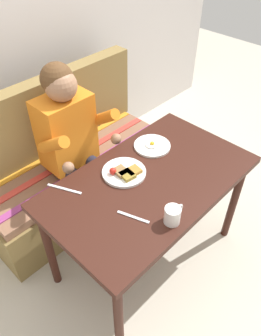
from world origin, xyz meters
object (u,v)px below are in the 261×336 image
at_px(table, 150,190).
at_px(knife, 64,189).
at_px(couch, 72,169).
at_px(person, 73,138).
at_px(plate_eggs, 152,146).
at_px(plate_breakfast, 125,172).
at_px(coffee_mug, 173,215).
at_px(fork, 133,217).

relative_size(table, knife, 6.00).
distance_m(couch, person, 0.45).
xyz_separation_m(table, plate_eggs, (0.23, 0.18, 0.09)).
relative_size(couch, plate_eggs, 6.41).
bearing_deg(plate_breakfast, plate_eggs, 10.29).
bearing_deg(coffee_mug, fork, 126.65).
bearing_deg(table, person, 96.17).
height_order(person, knife, person).
height_order(plate_eggs, knife, plate_eggs).
relative_size(person, coffee_mug, 10.27).
distance_m(person, knife, 0.44).
bearing_deg(plate_eggs, table, -140.90).
xyz_separation_m(plate_eggs, fork, (-0.49, -0.30, -0.01)).
bearing_deg(person, plate_eggs, -54.48).
xyz_separation_m(table, knife, (-0.38, 0.28, 0.08)).
distance_m(plate_breakfast, fork, 0.32).
height_order(person, plate_breakfast, person).
xyz_separation_m(plate_breakfast, fork, (-0.19, -0.25, -0.01)).
height_order(fork, knife, same).
bearing_deg(table, plate_breakfast, 117.01).
relative_size(person, knife, 6.06).
relative_size(person, plate_breakfast, 4.91).
height_order(couch, coffee_mug, couch).
xyz_separation_m(table, coffee_mug, (-0.15, -0.27, 0.13)).
relative_size(table, coffee_mug, 10.17).
distance_m(plate_breakfast, knife, 0.34).
xyz_separation_m(plate_breakfast, plate_eggs, (0.29, 0.05, -0.01)).
height_order(table, plate_eggs, plate_eggs).
bearing_deg(knife, plate_eggs, -33.37).
bearing_deg(couch, person, -110.02).
xyz_separation_m(coffee_mug, knife, (-0.23, 0.55, -0.05)).
bearing_deg(plate_eggs, fork, -148.01).
bearing_deg(plate_breakfast, fork, -127.62).
bearing_deg(plate_eggs, couch, 111.27).
relative_size(person, fork, 7.13).
distance_m(couch, plate_eggs, 0.75).
xyz_separation_m(table, fork, (-0.26, -0.12, 0.08)).
height_order(couch, person, person).
height_order(table, coffee_mug, coffee_mug).
bearing_deg(fork, plate_breakfast, 32.74).
bearing_deg(fork, table, 5.10).
distance_m(table, coffee_mug, 0.33).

